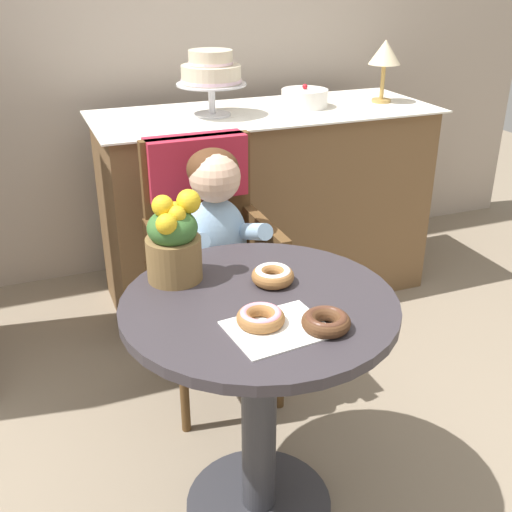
# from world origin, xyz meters

# --- Properties ---
(ground_plane) EXTENTS (8.00, 8.00, 0.00)m
(ground_plane) POSITION_xyz_m (0.00, 0.00, 0.00)
(ground_plane) COLOR gray
(cafe_table) EXTENTS (0.72, 0.72, 0.72)m
(cafe_table) POSITION_xyz_m (0.00, 0.00, 0.51)
(cafe_table) COLOR #332D33
(cafe_table) RESTS_ON ground
(wicker_chair) EXTENTS (0.42, 0.45, 0.95)m
(wicker_chair) POSITION_xyz_m (0.07, 0.69, 0.64)
(wicker_chair) COLOR brown
(wicker_chair) RESTS_ON ground
(seated_child) EXTENTS (0.27, 0.32, 0.73)m
(seated_child) POSITION_xyz_m (0.07, 0.53, 0.68)
(seated_child) COLOR #8CADCC
(seated_child) RESTS_ON ground
(paper_napkin) EXTENTS (0.25, 0.21, 0.00)m
(paper_napkin) POSITION_xyz_m (-0.01, -0.15, 0.72)
(paper_napkin) COLOR white
(paper_napkin) RESTS_ON cafe_table
(donut_front) EXTENTS (0.12, 0.12, 0.04)m
(donut_front) POSITION_xyz_m (-0.04, -0.11, 0.74)
(donut_front) COLOR #936033
(donut_front) RESTS_ON cafe_table
(donut_mid) EXTENTS (0.12, 0.12, 0.04)m
(donut_mid) POSITION_xyz_m (0.07, 0.07, 0.74)
(donut_mid) COLOR #936033
(donut_mid) RESTS_ON cafe_table
(donut_side) EXTENTS (0.12, 0.12, 0.04)m
(donut_side) POSITION_xyz_m (0.09, -0.19, 0.74)
(donut_side) COLOR #4C2D19
(donut_side) RESTS_ON cafe_table
(flower_vase) EXTENTS (0.16, 0.15, 0.25)m
(flower_vase) POSITION_xyz_m (-0.17, 0.20, 0.83)
(flower_vase) COLOR brown
(flower_vase) RESTS_ON cafe_table
(display_counter) EXTENTS (1.56, 0.62, 0.90)m
(display_counter) POSITION_xyz_m (0.55, 1.30, 0.45)
(display_counter) COLOR brown
(display_counter) RESTS_ON ground
(tiered_cake_stand) EXTENTS (0.30, 0.30, 0.27)m
(tiered_cake_stand) POSITION_xyz_m (0.30, 1.30, 1.08)
(tiered_cake_stand) COLOR silver
(tiered_cake_stand) RESTS_ON display_counter
(round_layer_cake) EXTENTS (0.21, 0.21, 0.10)m
(round_layer_cake) POSITION_xyz_m (0.75, 1.31, 0.94)
(round_layer_cake) COLOR white
(round_layer_cake) RESTS_ON display_counter
(table_lamp) EXTENTS (0.15, 0.15, 0.28)m
(table_lamp) POSITION_xyz_m (1.13, 1.28, 1.12)
(table_lamp) COLOR #B28C47
(table_lamp) RESTS_ON display_counter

